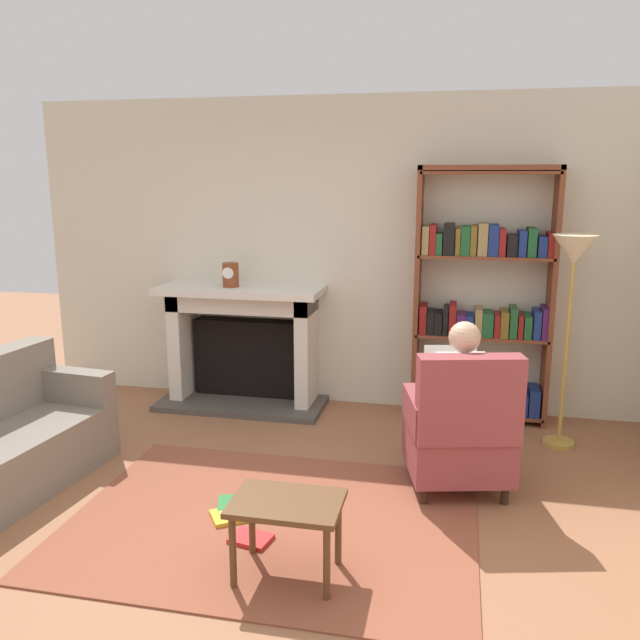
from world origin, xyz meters
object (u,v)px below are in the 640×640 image
object	(u,v)px
mantel_clock	(231,275)
side_table	(287,512)
bookshelf	(483,303)
floor_lamp	(573,269)
seated_reader	(458,396)
armchair_reading	(461,431)
fireplace	(244,341)

from	to	relation	value
mantel_clock	side_table	distance (m)	2.79
bookshelf	floor_lamp	distance (m)	0.84
seated_reader	side_table	world-z (taller)	seated_reader
armchair_reading	seated_reader	distance (m)	0.23
bookshelf	armchair_reading	bearing A→B (deg)	-96.02
mantel_clock	seated_reader	size ratio (longest dim) A/B	0.18
seated_reader	bookshelf	bearing A→B (deg)	-111.20
bookshelf	seated_reader	size ratio (longest dim) A/B	1.85
side_table	floor_lamp	size ratio (longest dim) A/B	0.35
mantel_clock	armchair_reading	distance (m)	2.49
side_table	floor_lamp	bearing A→B (deg)	52.24
bookshelf	side_table	distance (m)	2.81
fireplace	floor_lamp	xyz separation A→B (m)	(2.67, -0.43, 0.79)
bookshelf	armchair_reading	distance (m)	1.53
mantel_clock	floor_lamp	xyz separation A→B (m)	(2.75, -0.33, 0.18)
fireplace	armchair_reading	xyz separation A→B (m)	(1.92, -1.37, -0.15)
fireplace	side_table	bearing A→B (deg)	-67.10
seated_reader	floor_lamp	size ratio (longest dim) A/B	0.71
seated_reader	floor_lamp	xyz separation A→B (m)	(0.78, 0.83, 0.74)
armchair_reading	side_table	bearing A→B (deg)	39.47
floor_lamp	armchair_reading	bearing A→B (deg)	-128.57
fireplace	side_table	world-z (taller)	fireplace
armchair_reading	seated_reader	size ratio (longest dim) A/B	0.85
bookshelf	floor_lamp	world-z (taller)	bookshelf
fireplace	floor_lamp	distance (m)	2.82
mantel_clock	side_table	bearing A→B (deg)	-64.74
side_table	bookshelf	bearing A→B (deg)	68.42
armchair_reading	floor_lamp	size ratio (longest dim) A/B	0.60
fireplace	seated_reader	bearing A→B (deg)	-33.70
bookshelf	side_table	xyz separation A→B (m)	(-1.01, -2.54, -0.64)
side_table	floor_lamp	xyz separation A→B (m)	(1.61, 2.08, 1.00)
seated_reader	side_table	bearing A→B (deg)	42.94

